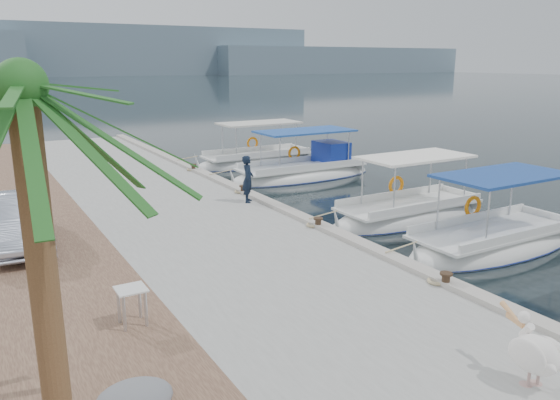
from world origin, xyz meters
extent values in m
plane|color=black|center=(0.00, 0.00, 0.00)|extent=(400.00, 400.00, 0.00)
cube|color=gray|center=(-3.00, 5.00, 0.25)|extent=(6.00, 40.00, 0.50)
cube|color=#A7A094|center=(-0.22, 5.00, 0.56)|extent=(0.44, 40.00, 0.12)
cube|color=brown|center=(-8.00, 5.00, 0.25)|extent=(4.00, 40.00, 0.50)
cube|color=slate|center=(40.00, 210.00, 9.00)|extent=(160.00, 40.00, 18.00)
cube|color=slate|center=(140.00, 200.00, 5.50)|extent=(120.00, 40.00, 11.00)
ellipsoid|color=white|center=(3.80, -1.45, 0.05)|extent=(6.40, 2.29, 1.30)
ellipsoid|color=navy|center=(3.80, -1.45, 0.03)|extent=(6.43, 2.34, 0.22)
cube|color=white|center=(3.80, -1.45, 0.55)|extent=(5.25, 1.97, 0.08)
cube|color=navy|center=(3.96, -1.45, 2.19)|extent=(3.84, 2.11, 0.08)
cylinder|color=silver|center=(2.36, -2.31, 1.35)|extent=(0.05, 0.05, 1.60)
torus|color=orange|center=(4.10, -0.36, 1.00)|extent=(0.68, 0.12, 0.68)
ellipsoid|color=white|center=(3.79, 2.06, 0.05)|extent=(6.37, 2.14, 1.30)
ellipsoid|color=navy|center=(3.79, 2.06, 0.03)|extent=(6.41, 2.18, 0.22)
cube|color=white|center=(3.79, 2.06, 0.55)|extent=(5.23, 1.84, 0.08)
cube|color=white|center=(3.95, 2.06, 2.19)|extent=(3.82, 1.97, 0.08)
cylinder|color=silver|center=(2.35, 1.25, 1.35)|extent=(0.05, 0.05, 1.60)
torus|color=orange|center=(4.09, 3.07, 1.00)|extent=(0.68, 0.12, 0.68)
ellipsoid|color=white|center=(4.32, 9.79, 0.05)|extent=(7.44, 2.36, 1.30)
ellipsoid|color=navy|center=(4.32, 9.79, 0.03)|extent=(7.48, 2.41, 0.22)
cube|color=white|center=(4.32, 9.79, 0.55)|extent=(6.10, 2.03, 0.08)
cube|color=#204DA3|center=(4.51, 9.79, 2.19)|extent=(4.46, 2.17, 0.08)
cylinder|color=silver|center=(2.65, 8.90, 1.35)|extent=(0.05, 0.05, 1.60)
torus|color=orange|center=(4.62, 10.91, 1.00)|extent=(0.68, 0.12, 0.68)
cube|color=navy|center=(5.99, 9.79, 1.10)|extent=(1.20, 1.65, 1.00)
ellipsoid|color=white|center=(4.09, 13.81, 0.05)|extent=(6.97, 2.20, 1.30)
ellipsoid|color=navy|center=(4.09, 13.81, 0.03)|extent=(7.01, 2.24, 0.22)
cube|color=white|center=(4.09, 13.81, 0.55)|extent=(5.72, 1.89, 0.08)
cube|color=beige|center=(4.26, 13.81, 2.19)|extent=(4.18, 2.02, 0.08)
cylinder|color=silver|center=(2.52, 12.99, 1.35)|extent=(0.05, 0.05, 1.60)
torus|color=orange|center=(4.39, 14.86, 1.00)|extent=(0.68, 0.12, 0.68)
cylinder|color=black|center=(-0.35, -3.50, 0.65)|extent=(0.18, 0.18, 0.30)
cylinder|color=black|center=(-0.35, -3.50, 0.80)|extent=(0.28, 0.28, 0.05)
cylinder|color=black|center=(-0.35, 1.50, 0.65)|extent=(0.18, 0.18, 0.30)
cylinder|color=black|center=(-0.35, 1.50, 0.80)|extent=(0.28, 0.28, 0.05)
cylinder|color=black|center=(-0.35, 6.50, 0.65)|extent=(0.18, 0.18, 0.30)
cylinder|color=black|center=(-0.35, 6.50, 0.80)|extent=(0.28, 0.28, 0.05)
cylinder|color=black|center=(-0.35, 11.50, 0.65)|extent=(0.18, 0.18, 0.30)
cylinder|color=black|center=(-0.35, 11.50, 0.80)|extent=(0.28, 0.28, 0.05)
cylinder|color=tan|center=(-2.13, -6.85, 0.66)|extent=(0.05, 0.05, 0.32)
cylinder|color=tan|center=(-1.98, -6.91, 0.66)|extent=(0.05, 0.05, 0.32)
ellipsoid|color=white|center=(-2.05, -6.88, 1.02)|extent=(0.68, 0.87, 0.60)
cylinder|color=white|center=(-1.96, -6.62, 1.28)|extent=(0.21, 0.30, 0.32)
sphere|color=white|center=(-1.93, -6.53, 1.46)|extent=(0.20, 0.20, 0.20)
cone|color=#EAA566|center=(-1.84, -6.24, 1.37)|extent=(0.28, 0.59, 0.23)
imported|color=black|center=(-0.72, 5.35, 1.32)|extent=(0.65, 0.72, 1.65)
cylinder|color=brown|center=(-8.53, -4.90, 2.77)|extent=(0.34, 0.34, 4.53)
imported|color=#A9B0C1|center=(-8.10, 4.23, 1.19)|extent=(1.76, 4.31, 1.39)
ellipsoid|color=slate|center=(-7.50, -4.44, 0.70)|extent=(1.10, 0.90, 0.40)
cylinder|color=silver|center=(-6.99, -2.00, 0.85)|extent=(0.06, 0.06, 0.70)
cylinder|color=silver|center=(-6.59, -2.00, 0.85)|extent=(0.06, 0.06, 0.70)
cylinder|color=silver|center=(-6.99, -1.60, 0.85)|extent=(0.06, 0.06, 0.70)
cylinder|color=silver|center=(-6.59, -1.60, 0.85)|extent=(0.06, 0.06, 0.70)
cube|color=white|center=(-6.79, -1.80, 1.21)|extent=(0.55, 0.55, 0.03)
camera|label=1|loc=(-9.12, -11.32, 5.32)|focal=35.00mm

